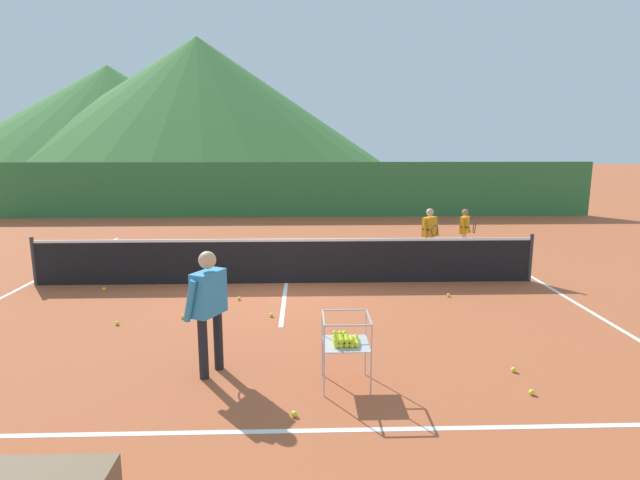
# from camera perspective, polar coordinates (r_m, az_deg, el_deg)

# --- Properties ---
(ground_plane) EXTENTS (120.00, 120.00, 0.00)m
(ground_plane) POSITION_cam_1_polar(r_m,az_deg,el_deg) (11.09, -3.80, -4.82)
(ground_plane) COLOR #B25633
(line_baseline_near) EXTENTS (11.08, 0.08, 0.01)m
(line_baseline_near) POSITION_cam_1_polar(r_m,az_deg,el_deg) (5.76, -5.85, -20.49)
(line_baseline_near) COLOR white
(line_baseline_near) RESTS_ON ground
(line_baseline_far) EXTENTS (11.08, 0.08, 0.01)m
(line_baseline_far) POSITION_cam_1_polar(r_m,az_deg,el_deg) (16.07, -3.19, 0.12)
(line_baseline_far) COLOR white
(line_baseline_far) RESTS_ON ground
(line_sideline_west) EXTENTS (0.08, 10.88, 0.01)m
(line_sideline_west) POSITION_cam_1_polar(r_m,az_deg,el_deg) (12.58, -30.00, -4.39)
(line_sideline_west) COLOR white
(line_sideline_west) RESTS_ON ground
(line_sideline_east) EXTENTS (0.08, 10.88, 0.01)m
(line_sideline_east) POSITION_cam_1_polar(r_m,az_deg,el_deg) (12.22, 23.21, -4.21)
(line_sideline_east) COLOR white
(line_sideline_east) RESTS_ON ground
(line_service_center) EXTENTS (0.08, 5.37, 0.01)m
(line_service_center) POSITION_cam_1_polar(r_m,az_deg,el_deg) (11.09, -3.80, -4.81)
(line_service_center) COLOR white
(line_service_center) RESTS_ON ground
(tennis_net) EXTENTS (10.72, 0.08, 1.05)m
(tennis_net) POSITION_cam_1_polar(r_m,az_deg,el_deg) (10.97, -3.83, -2.31)
(tennis_net) COLOR #333338
(tennis_net) RESTS_ON ground
(instructor) EXTENTS (0.52, 0.83, 1.65)m
(instructor) POSITION_cam_1_polar(r_m,az_deg,el_deg) (6.75, -12.33, -6.69)
(instructor) COLOR black
(instructor) RESTS_ON ground
(student_0) EXTENTS (0.52, 0.70, 1.37)m
(student_0) POSITION_cam_1_polar(r_m,az_deg,el_deg) (13.08, 12.14, 1.07)
(student_0) COLOR silver
(student_0) RESTS_ON ground
(student_1) EXTENTS (0.41, 0.70, 1.27)m
(student_1) POSITION_cam_1_polar(r_m,az_deg,el_deg) (14.02, 15.87, 1.29)
(student_1) COLOR silver
(student_1) RESTS_ON ground
(ball_cart) EXTENTS (0.58, 0.58, 0.90)m
(ball_cart) POSITION_cam_1_polar(r_m,az_deg,el_deg) (6.41, 2.79, -11.13)
(ball_cart) COLOR #B7B7BC
(ball_cart) RESTS_ON ground
(tennis_ball_0) EXTENTS (0.07, 0.07, 0.07)m
(tennis_ball_0) POSITION_cam_1_polar(r_m,az_deg,el_deg) (10.03, -9.03, -6.45)
(tennis_ball_0) COLOR yellow
(tennis_ball_0) RESTS_ON ground
(tennis_ball_1) EXTENTS (0.07, 0.07, 0.07)m
(tennis_ball_1) POSITION_cam_1_polar(r_m,az_deg,el_deg) (9.25, -21.72, -8.61)
(tennis_ball_1) COLOR yellow
(tennis_ball_1) RESTS_ON ground
(tennis_ball_2) EXTENTS (0.07, 0.07, 0.07)m
(tennis_ball_2) POSITION_cam_1_polar(r_m,az_deg,el_deg) (9.03, -5.47, -8.34)
(tennis_ball_2) COLOR yellow
(tennis_ball_2) RESTS_ON ground
(tennis_ball_3) EXTENTS (0.07, 0.07, 0.07)m
(tennis_ball_3) POSITION_cam_1_polar(r_m,az_deg,el_deg) (9.21, -15.08, -8.29)
(tennis_ball_3) COLOR yellow
(tennis_ball_3) RESTS_ON ground
(tennis_ball_4) EXTENTS (0.07, 0.07, 0.07)m
(tennis_ball_4) POSITION_cam_1_polar(r_m,az_deg,el_deg) (10.42, 14.16, -5.99)
(tennis_ball_4) COLOR yellow
(tennis_ball_4) RESTS_ON ground
(tennis_ball_5) EXTENTS (0.07, 0.07, 0.07)m
(tennis_ball_5) POSITION_cam_1_polar(r_m,az_deg,el_deg) (6.91, 22.57, -15.43)
(tennis_ball_5) COLOR yellow
(tennis_ball_5) RESTS_ON ground
(tennis_ball_6) EXTENTS (0.07, 0.07, 0.07)m
(tennis_ball_6) POSITION_cam_1_polar(r_m,az_deg,el_deg) (5.99, -2.88, -18.82)
(tennis_ball_6) COLOR yellow
(tennis_ball_6) RESTS_ON ground
(tennis_ball_7) EXTENTS (0.07, 0.07, 0.07)m
(tennis_ball_7) POSITION_cam_1_polar(r_m,az_deg,el_deg) (11.41, -22.99, -5.07)
(tennis_ball_7) COLOR yellow
(tennis_ball_7) RESTS_ON ground
(tennis_ball_8) EXTENTS (0.07, 0.07, 0.07)m
(tennis_ball_8) POSITION_cam_1_polar(r_m,az_deg,el_deg) (7.43, 20.81, -13.39)
(tennis_ball_8) COLOR yellow
(tennis_ball_8) RESTS_ON ground
(windscreen_fence) EXTENTS (24.37, 0.08, 2.22)m
(windscreen_fence) POSITION_cam_1_polar(r_m,az_deg,el_deg) (20.75, -2.91, 5.64)
(windscreen_fence) COLOR #33753D
(windscreen_fence) RESTS_ON ground
(hill_0) EXTENTS (55.46, 55.46, 18.36)m
(hill_0) POSITION_cam_1_polar(r_m,az_deg,el_deg) (81.62, -13.37, 14.94)
(hill_0) COLOR #427A38
(hill_0) RESTS_ON ground
(hill_1) EXTENTS (47.76, 47.76, 14.31)m
(hill_1) POSITION_cam_1_polar(r_m,az_deg,el_deg) (85.72, -22.36, 12.87)
(hill_1) COLOR #427A38
(hill_1) RESTS_ON ground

